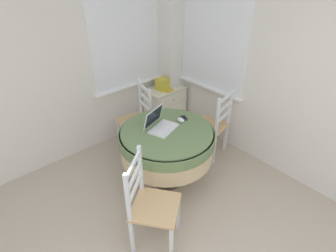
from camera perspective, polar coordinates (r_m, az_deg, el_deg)
name	(u,v)px	position (r m, az deg, el deg)	size (l,w,h in m)	color
corner_room_shell	(169,73)	(2.97, 0.28, 11.54)	(4.58, 4.74, 2.55)	silver
round_dining_table	(167,142)	(2.97, -0.26, -3.48)	(1.08, 1.08, 0.75)	#4C3D2D
laptop	(160,124)	(2.90, -1.72, 0.36)	(0.39, 0.36, 0.23)	silver
computer_mouse	(181,120)	(3.03, 2.80, 1.32)	(0.06, 0.10, 0.05)	white
cell_phone	(184,118)	(3.12, 3.52, 1.78)	(0.10, 0.13, 0.01)	#2D2D33
dining_chair_near_back_window	(137,120)	(3.65, -6.78, 1.31)	(0.50, 0.50, 0.98)	tan
dining_chair_near_right_window	(213,125)	(3.55, 9.73, 0.11)	(0.49, 0.49, 0.98)	tan
dining_chair_camera_near	(151,205)	(2.46, -3.82, -16.81)	(0.58, 0.58, 0.98)	tan
corner_cabinet	(165,106)	(4.29, -0.60, 4.29)	(0.62, 0.41, 0.65)	silver
storage_box	(162,84)	(4.06, -1.23, 9.08)	(0.16, 0.18, 0.18)	gold
book_on_cabinet	(166,89)	(4.09, -0.49, 8.08)	(0.13, 0.24, 0.02)	gold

